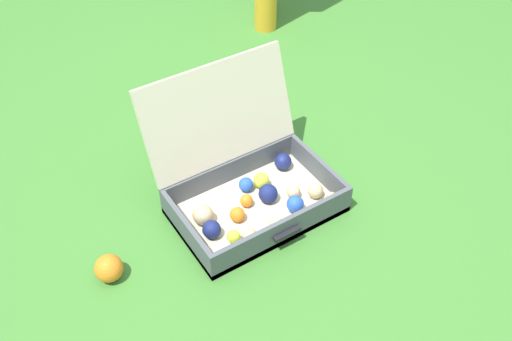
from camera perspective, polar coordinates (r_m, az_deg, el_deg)
The scene contains 3 objects.
ground_plane at distance 2.25m, azimuth -1.41°, elevation -3.75°, with size 16.00×16.00×0.00m, color #3D7A2D.
open_suitcase at distance 2.20m, azimuth -0.87°, elevation -1.08°, with size 0.61×0.54×0.49m.
stray_ball_on_grass at distance 2.06m, azimuth -14.19°, elevation -9.25°, with size 0.10×0.10×0.10m, color orange.
Camera 1 is at (-0.79, -1.32, 1.64)m, focal length 40.92 mm.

